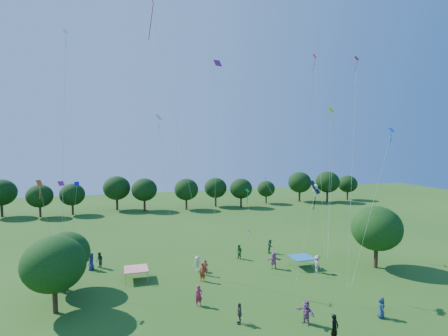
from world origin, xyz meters
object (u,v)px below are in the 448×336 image
near_tree_east (377,228)px  man_in_black (335,328)px  tent_blue (302,257)px  red_high_kite (161,50)px  pirate_kite (315,188)px  tent_red_stripe (136,269)px  near_tree_west (54,264)px  near_tree_north (65,253)px

near_tree_east → man_in_black: bearing=-138.9°
tent_blue → red_high_kite: 24.69m
tent_blue → pirate_kite: size_ratio=0.26×
tent_blue → red_high_kite: size_ratio=0.09×
near_tree_east → red_high_kite: (-22.05, 0.18, 16.59)m
red_high_kite → tent_red_stripe: bearing=120.6°
tent_red_stripe → pirate_kite: (14.88, -7.11, 8.12)m
man_in_black → near_tree_east: bearing=16.9°
near_tree_west → tent_blue: near_tree_west is taller
pirate_kite → red_high_kite: bearing=164.9°
near_tree_west → tent_red_stripe: size_ratio=2.72×
near_tree_north → tent_blue: (22.91, -0.80, -2.30)m
near_tree_east → man_in_black: near_tree_east is taller
pirate_kite → near_tree_east: bearing=19.1°
tent_blue → pirate_kite: (-1.99, -5.59, 8.12)m
near_tree_north → near_tree_east: near_tree_east is taller
near_tree_east → tent_blue: 8.33m
near_tree_north → man_in_black: near_tree_north is taller
tent_red_stripe → tent_blue: (16.87, -1.52, 0.00)m
man_in_black → red_high_kite: red_high_kite is taller
tent_red_stripe → red_high_kite: 20.18m
tent_red_stripe → pirate_kite: size_ratio=0.26×
near_tree_north → red_high_kite: size_ratio=0.22×
near_tree_east → pirate_kite: 11.08m
near_tree_north → tent_blue: near_tree_north is taller
near_tree_west → tent_red_stripe: 8.46m
near_tree_west → near_tree_east: near_tree_east is taller
near_tree_east → red_high_kite: red_high_kite is taller
near_tree_east → tent_red_stripe: (-24.22, 3.87, -3.13)m
near_tree_east → man_in_black: (-12.26, -10.71, -3.23)m
man_in_black → tent_red_stripe: bearing=105.2°
man_in_black → red_high_kite: (-9.78, 10.89, 19.82)m
near_tree_north → red_high_kite: (8.21, -2.97, 17.42)m
tent_red_stripe → man_in_black: man_in_black is taller
near_tree_west → tent_blue: 23.55m
near_tree_north → near_tree_east: (30.26, -3.15, 0.83)m
near_tree_east → tent_blue: (-7.35, 2.35, -3.13)m
near_tree_east → pirate_kite: bearing=-160.9°
tent_blue → pirate_kite: 10.06m
near_tree_east → tent_blue: near_tree_east is taller
near_tree_west → tent_blue: bearing=8.5°
near_tree_west → near_tree_north: (0.22, 4.23, -0.50)m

